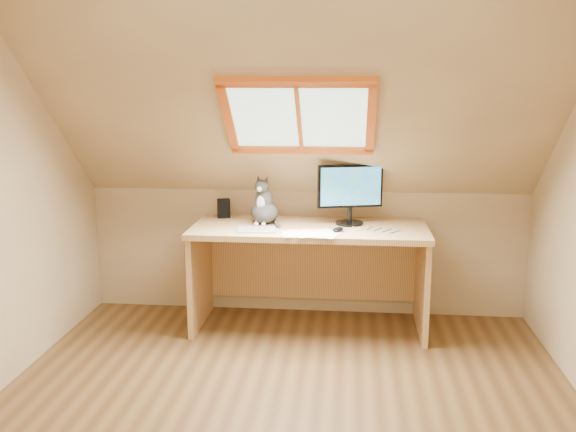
# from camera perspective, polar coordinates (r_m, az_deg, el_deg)

# --- Properties ---
(ground) EXTENTS (3.50, 3.50, 0.00)m
(ground) POSITION_cam_1_polar(r_m,az_deg,el_deg) (3.78, -0.44, -17.42)
(ground) COLOR brown
(ground) RESTS_ON ground
(room_shell) EXTENTS (3.52, 3.52, 2.41)m
(room_shell) POSITION_cam_1_polar(r_m,az_deg,el_deg) (3.24, -0.65, 4.44)
(room_shell) COLOR tan
(room_shell) RESTS_ON ground
(desk) EXTENTS (1.75, 0.77, 0.80)m
(desk) POSITION_cam_1_polar(r_m,az_deg,el_deg) (4.92, 1.98, -3.38)
(desk) COLOR #E1AC6B
(desk) RESTS_ON ground
(monitor) EXTENTS (0.49, 0.21, 0.45)m
(monitor) POSITION_cam_1_polar(r_m,az_deg,el_deg) (4.81, 5.55, 2.30)
(monitor) COLOR black
(monitor) RESTS_ON desk
(cat) EXTENTS (0.25, 0.29, 0.37)m
(cat) POSITION_cam_1_polar(r_m,az_deg,el_deg) (4.84, -2.15, 0.87)
(cat) COLOR #45403D
(cat) RESTS_ON desk
(desk_speaker) EXTENTS (0.12, 0.12, 0.14)m
(desk_speaker) POSITION_cam_1_polar(r_m,az_deg,el_deg) (5.11, -5.73, 0.68)
(desk_speaker) COLOR black
(desk_speaker) RESTS_ON desk
(graphics_tablet) EXTENTS (0.30, 0.23, 0.01)m
(graphics_tablet) POSITION_cam_1_polar(r_m,az_deg,el_deg) (4.64, -2.79, -1.23)
(graphics_tablet) COLOR #B2B2B7
(graphics_tablet) RESTS_ON desk
(mouse) EXTENTS (0.10, 0.13, 0.04)m
(mouse) POSITION_cam_1_polar(r_m,az_deg,el_deg) (4.59, 4.47, -1.22)
(mouse) COLOR black
(mouse) RESTS_ON desk
(papers) EXTENTS (0.35, 0.30, 0.01)m
(papers) POSITION_cam_1_polar(r_m,az_deg,el_deg) (4.54, 1.65, -1.55)
(papers) COLOR white
(papers) RESTS_ON desk
(cables) EXTENTS (0.51, 0.26, 0.01)m
(cables) POSITION_cam_1_polar(r_m,az_deg,el_deg) (4.66, 7.22, -1.26)
(cables) COLOR silver
(cables) RESTS_ON desk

